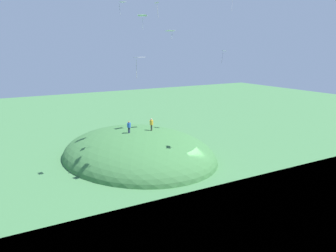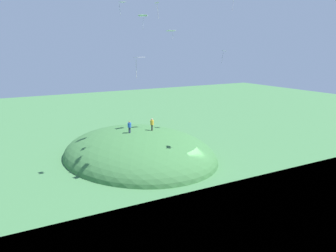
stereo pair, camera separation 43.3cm
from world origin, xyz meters
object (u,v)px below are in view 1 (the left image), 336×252
(kite_1, at_px, (224,52))
(person_watching_kites, at_px, (151,123))
(kite_2, at_px, (122,3))
(kite_8, at_px, (157,4))
(kite_7, at_px, (142,16))
(person_with_child, at_px, (129,126))
(kite_4, at_px, (139,58))
(kite_0, at_px, (170,31))

(kite_1, bearing_deg, person_watching_kites, 20.54)
(person_watching_kites, bearing_deg, kite_2, -178.31)
(kite_8, bearing_deg, kite_7, -5.37)
(person_with_child, distance_m, kite_2, 16.23)
(kite_1, distance_m, kite_2, 12.22)
(person_watching_kites, distance_m, kite_1, 14.51)
(kite_4, relative_size, kite_8, 1.31)
(kite_4, bearing_deg, person_watching_kites, -35.66)
(kite_4, bearing_deg, kite_1, -106.31)
(person_with_child, bearing_deg, kite_2, 35.45)
(kite_1, bearing_deg, kite_0, 7.94)
(kite_4, distance_m, kite_8, 6.97)
(kite_2, xyz_separation_m, kite_8, (0.39, -4.35, 0.09))
(kite_1, xyz_separation_m, kite_7, (9.15, 5.48, 4.23))
(kite_4, xyz_separation_m, kite_8, (2.04, -3.31, 5.78))
(kite_0, distance_m, kite_7, 4.50)
(kite_0, distance_m, kite_1, 9.84)
(person_watching_kites, relative_size, kite_4, 0.75)
(kite_8, bearing_deg, kite_4, 121.63)
(kite_4, bearing_deg, person_with_child, -15.56)
(kite_2, height_order, kite_4, kite_2)
(person_with_child, xyz_separation_m, kite_7, (-1.30, -1.57, 13.89))
(kite_4, height_order, kite_7, kite_7)
(kite_2, bearing_deg, kite_1, -113.00)
(kite_2, height_order, kite_8, kite_8)
(kite_2, distance_m, kite_4, 6.02)
(person_watching_kites, height_order, kite_1, kite_1)
(kite_7, bearing_deg, kite_8, 174.63)
(person_watching_kites, height_order, kite_4, kite_4)
(person_with_child, xyz_separation_m, kite_1, (-10.45, -7.04, 9.65))
(kite_4, bearing_deg, kite_2, 32.12)
(kite_4, relative_size, kite_7, 1.31)
(kite_2, relative_size, kite_4, 0.58)
(kite_1, distance_m, kite_4, 9.61)
(kite_2, bearing_deg, kite_0, -60.41)
(kite_4, bearing_deg, kite_0, -49.57)
(kite_8, bearing_deg, kite_2, 95.11)
(kite_7, bearing_deg, person_watching_kites, -57.73)
(person_watching_kites, distance_m, kite_2, 17.01)
(kite_2, bearing_deg, person_watching_kites, -47.66)
(kite_0, distance_m, kite_2, 10.57)
(kite_1, xyz_separation_m, kite_4, (2.69, 9.21, -0.66))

